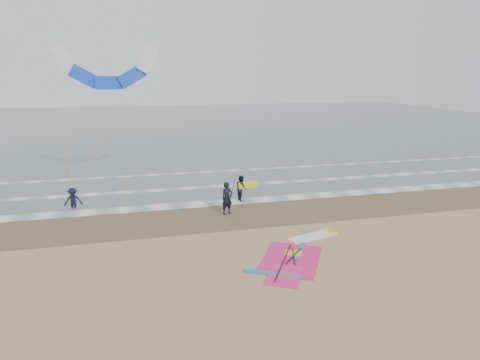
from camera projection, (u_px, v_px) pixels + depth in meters
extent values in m
plane|color=tan|center=(273.00, 257.00, 18.22)|extent=(120.00, 120.00, 0.00)
cube|color=#47605E|center=(170.00, 125.00, 63.33)|extent=(120.00, 80.00, 0.02)
cube|color=brown|center=(239.00, 214.00, 23.86)|extent=(120.00, 5.00, 0.01)
cube|color=white|center=(230.00, 202.00, 25.92)|extent=(120.00, 1.20, 0.02)
cube|color=white|center=(218.00, 186.00, 29.49)|extent=(120.00, 0.70, 0.02)
cube|color=white|center=(207.00, 172.00, 33.72)|extent=(120.00, 0.50, 0.01)
cube|color=white|center=(312.00, 237.00, 20.37)|extent=(2.65, 1.40, 0.12)
cube|color=yellow|center=(330.00, 232.00, 20.98)|extent=(0.63, 0.73, 0.13)
cube|color=#FF207B|center=(291.00, 259.00, 18.00)|extent=(3.61, 3.99, 0.04)
cube|color=#FF207B|center=(284.00, 275.00, 16.56)|extent=(2.00, 2.22, 0.05)
cube|color=#0C8C99|center=(302.00, 245.00, 19.51)|extent=(1.84, 2.97, 0.05)
cube|color=#0C8C99|center=(273.00, 274.00, 16.66)|extent=(2.16, 1.38, 0.05)
cube|color=yellow|center=(293.00, 253.00, 18.56)|extent=(0.93, 0.90, 0.05)
cylinder|color=black|center=(283.00, 262.00, 17.70)|extent=(1.91, 3.24, 0.06)
cylinder|color=black|center=(294.00, 256.00, 18.23)|extent=(1.27, 1.41, 0.04)
cylinder|color=black|center=(294.00, 256.00, 18.23)|extent=(0.61, 1.78, 0.04)
imported|color=black|center=(227.00, 198.00, 23.58)|extent=(0.78, 0.64, 1.83)
imported|color=black|center=(241.00, 188.00, 26.12)|extent=(0.66, 0.82, 1.58)
imported|color=black|center=(73.00, 195.00, 24.67)|extent=(1.05, 0.65, 1.57)
cylinder|color=black|center=(232.00, 190.00, 23.54)|extent=(0.17, 0.86, 1.82)
cube|color=yellow|center=(248.00, 185.00, 26.07)|extent=(1.30, 0.51, 0.39)
cube|color=white|center=(64.00, 59.00, 26.72)|extent=(1.62, 0.30, 1.94)
cube|color=blue|center=(84.00, 76.00, 27.24)|extent=(1.94, 0.34, 1.62)
cube|color=blue|center=(109.00, 83.00, 27.70)|extent=(1.75, 0.31, 0.86)
cube|color=blue|center=(132.00, 76.00, 27.95)|extent=(1.94, 0.34, 1.62)
cube|color=white|center=(148.00, 59.00, 27.95)|extent=(1.62, 0.30, 1.94)
cylinder|color=beige|center=(68.00, 122.00, 25.66)|extent=(0.32, 4.28, 7.50)
cylinder|color=beige|center=(113.00, 121.00, 26.28)|extent=(4.88, 4.29, 7.50)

